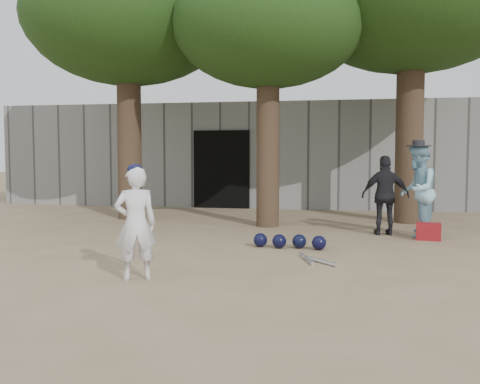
% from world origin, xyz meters
% --- Properties ---
extents(ground, '(70.00, 70.00, 0.00)m').
position_xyz_m(ground, '(0.00, 0.00, 0.00)').
color(ground, '#937C5E').
rests_on(ground, ground).
extents(boy_player, '(0.59, 0.51, 1.37)m').
position_xyz_m(boy_player, '(-0.33, -0.90, 0.69)').
color(boy_player, white).
rests_on(boy_player, ground).
extents(spectator_blue, '(0.82, 0.96, 1.71)m').
position_xyz_m(spectator_blue, '(3.51, 3.30, 0.86)').
color(spectator_blue, '#8BC3D8').
rests_on(spectator_blue, ground).
extents(spectator_dark, '(0.91, 0.45, 1.50)m').
position_xyz_m(spectator_dark, '(2.94, 3.39, 0.75)').
color(spectator_dark, black).
rests_on(spectator_dark, ground).
extents(red_bag, '(0.46, 0.38, 0.30)m').
position_xyz_m(red_bag, '(3.66, 2.93, 0.15)').
color(red_bag, maroon).
rests_on(red_bag, ground).
extents(back_building, '(16.00, 5.24, 3.00)m').
position_xyz_m(back_building, '(-0.00, 10.33, 1.50)').
color(back_building, gray).
rests_on(back_building, ground).
extents(helmet_row, '(1.19, 0.33, 0.23)m').
position_xyz_m(helmet_row, '(1.30, 1.60, 0.12)').
color(helmet_row, black).
rests_on(helmet_row, ground).
extents(bat_pile, '(0.57, 0.76, 0.06)m').
position_xyz_m(bat_pile, '(1.73, 0.59, 0.03)').
color(bat_pile, silver).
rests_on(bat_pile, ground).
extents(tree_row, '(11.40, 5.80, 6.69)m').
position_xyz_m(tree_row, '(0.74, 5.02, 4.69)').
color(tree_row, brown).
rests_on(tree_row, ground).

